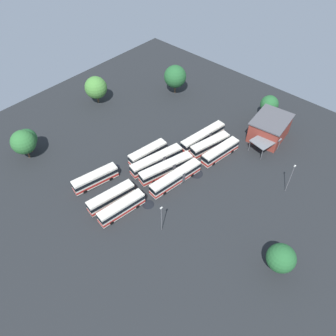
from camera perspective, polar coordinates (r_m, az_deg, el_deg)
name	(u,v)px	position (r m, az deg, el deg)	size (l,w,h in m)	color
ground_plane	(161,170)	(86.06, -1.20, -0.31)	(110.40, 110.40, 0.00)	black
bus_row0_slot1	(203,137)	(93.34, 6.10, 5.41)	(15.07, 4.50, 3.53)	silver
bus_row0_slot2	(210,145)	(91.02, 7.28, 4.02)	(12.24, 5.18, 3.53)	silver
bus_row0_slot3	(220,152)	(89.35, 9.06, 2.81)	(12.07, 4.03, 3.53)	silver
bus_row1_slot0	(148,153)	(88.01, -3.52, 2.60)	(11.39, 4.15, 3.53)	silver
bus_row1_slot1	(157,160)	(85.87, -1.97, 1.32)	(15.06, 5.73, 3.53)	silver
bus_row1_slot2	(166,168)	(83.86, -0.30, -0.02)	(15.01, 6.26, 3.53)	silver
bus_row1_slot3	(176,178)	(81.63, 1.36, -1.68)	(15.06, 4.46, 3.53)	silver
bus_row2_slot0	(95,179)	(83.37, -12.49, -1.80)	(11.91, 4.94, 3.53)	silver
bus_row2_slot2	(111,198)	(78.64, -9.84, -5.06)	(12.05, 4.52, 3.53)	silver
bus_row2_slot3	(121,208)	(76.39, -8.07, -6.84)	(11.86, 4.14, 3.53)	silver
depot_building	(270,128)	(97.85, 17.21, 6.63)	(12.48, 10.35, 6.54)	maroon
maintenance_shelter	(265,140)	(93.03, 16.54, 4.64)	(8.35, 6.39, 3.74)	slate
lamp_post_near_entrance	(290,177)	(82.83, 20.45, -1.55)	(0.56, 0.28, 8.83)	slate
lamp_post_mid_lot	(161,218)	(70.85, -1.14, -8.65)	(0.56, 0.28, 7.99)	slate
tree_north_edge	(269,104)	(104.08, 17.15, 10.49)	(5.37, 5.37, 7.75)	brown
tree_northeast	(23,142)	(93.57, -23.80, 4.13)	(6.44, 6.44, 8.69)	brown
tree_east_edge	(281,258)	(69.06, 19.01, -14.55)	(5.74, 5.74, 7.54)	brown
tree_west_edge	(175,77)	(110.95, 1.24, 15.57)	(7.26, 7.26, 9.71)	brown
tree_northwest	(96,88)	(108.80, -12.39, 13.45)	(6.99, 6.99, 8.99)	brown
tree_south_edge	(27,139)	(95.59, -23.24, 4.72)	(5.24, 5.24, 7.34)	brown
puddle_front_lane	(196,174)	(85.35, 4.94, -1.01)	(3.41, 3.41, 0.01)	black
puddle_back_corner	(190,137)	(95.67, 3.88, 5.31)	(1.45, 1.45, 0.01)	black
puddle_between_rows	(116,167)	(87.84, -8.94, 0.20)	(1.94, 1.94, 0.01)	black
puddle_centre_drain	(148,204)	(78.71, -3.45, -6.32)	(2.88, 2.88, 0.01)	black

